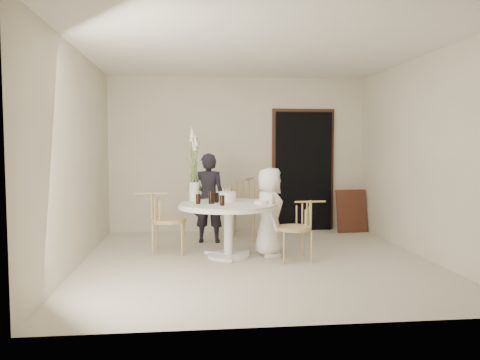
{
  "coord_description": "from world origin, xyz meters",
  "views": [
    {
      "loc": [
        -0.86,
        -5.95,
        1.48
      ],
      "look_at": [
        -0.19,
        0.3,
        1.04
      ],
      "focal_mm": 35.0,
      "sensor_mm": 36.0,
      "label": 1
    }
  ],
  "objects": [
    {
      "name": "cola_tumbler_d",
      "position": [
        -0.5,
        0.35,
        0.8
      ],
      "size": [
        0.06,
        0.06,
        0.13
      ],
      "primitive_type": "cylinder",
      "rotation": [
        0.0,
        0.0,
        -0.04
      ],
      "color": "black",
      "rests_on": "table"
    },
    {
      "name": "ground",
      "position": [
        0.0,
        0.0,
        0.0
      ],
      "size": [
        4.5,
        4.5,
        0.0
      ],
      "primitive_type": "plane",
      "color": "beige",
      "rests_on": "ground"
    },
    {
      "name": "picture_frame",
      "position": [
        1.94,
        1.88,
        0.37
      ],
      "size": [
        0.57,
        0.24,
        0.74
      ],
      "primitive_type": "cube",
      "rotation": [
        -0.17,
        0.0,
        0.13
      ],
      "color": "#54271C",
      "rests_on": "ground"
    },
    {
      "name": "chair_right",
      "position": [
        0.6,
        -0.02,
        0.51
      ],
      "size": [
        0.49,
        0.46,
        0.79
      ],
      "rotation": [
        0.0,
        0.0,
        -1.51
      ],
      "color": "tan",
      "rests_on": "ground"
    },
    {
      "name": "cola_tumbler_c",
      "position": [
        -0.75,
        0.23,
        0.8
      ],
      "size": [
        0.07,
        0.07,
        0.13
      ],
      "primitive_type": "cylinder",
      "rotation": [
        0.0,
        0.0,
        0.06
      ],
      "color": "black",
      "rests_on": "table"
    },
    {
      "name": "chair_left",
      "position": [
        -1.28,
        0.59,
        0.55
      ],
      "size": [
        0.54,
        0.5,
        0.86
      ],
      "rotation": [
        0.0,
        0.0,
        1.5
      ],
      "color": "tan",
      "rests_on": "ground"
    },
    {
      "name": "table",
      "position": [
        -0.35,
        0.25,
        0.62
      ],
      "size": [
        1.33,
        1.33,
        0.73
      ],
      "color": "white",
      "rests_on": "ground"
    },
    {
      "name": "boy",
      "position": [
        0.21,
        0.27,
        0.6
      ],
      "size": [
        0.43,
        0.62,
        1.2
      ],
      "primitive_type": "imported",
      "rotation": [
        0.0,
        0.0,
        1.48
      ],
      "color": "white",
      "rests_on": "ground"
    },
    {
      "name": "cola_tumbler_a",
      "position": [
        -0.58,
        0.23,
        0.81
      ],
      "size": [
        0.08,
        0.08,
        0.17
      ],
      "primitive_type": "cylinder",
      "rotation": [
        0.0,
        0.0,
        0.01
      ],
      "color": "black",
      "rests_on": "table"
    },
    {
      "name": "flower_vase",
      "position": [
        -0.8,
        0.56,
        1.19
      ],
      "size": [
        0.14,
        0.14,
        1.04
      ],
      "rotation": [
        0.0,
        0.0,
        -0.01
      ],
      "color": "silver",
      "rests_on": "table"
    },
    {
      "name": "doorway",
      "position": [
        1.15,
        2.19,
        1.05
      ],
      "size": [
        1.0,
        0.1,
        2.1
      ],
      "primitive_type": "cube",
      "color": "black",
      "rests_on": "ground"
    },
    {
      "name": "chair_far",
      "position": [
        0.06,
        1.63,
        0.63
      ],
      "size": [
        0.68,
        0.71,
        0.97
      ],
      "rotation": [
        0.0,
        0.0,
        -0.41
      ],
      "color": "tan",
      "rests_on": "ground"
    },
    {
      "name": "girl",
      "position": [
        -0.58,
        1.26,
        0.69
      ],
      "size": [
        0.55,
        0.41,
        1.39
      ],
      "primitive_type": "imported",
      "rotation": [
        0.0,
        0.0,
        2.99
      ],
      "color": "black",
      "rests_on": "ground"
    },
    {
      "name": "door_trim",
      "position": [
        1.15,
        2.23,
        1.11
      ],
      "size": [
        1.12,
        0.03,
        2.22
      ],
      "primitive_type": "cube",
      "color": "#54271C",
      "rests_on": "ground"
    },
    {
      "name": "plate_stack",
      "position": [
        0.08,
        0.13,
        0.75
      ],
      "size": [
        0.26,
        0.26,
        0.05
      ],
      "primitive_type": "cylinder",
      "rotation": [
        0.0,
        0.0,
        0.37
      ],
      "color": "white",
      "rests_on": "table"
    },
    {
      "name": "room_shell",
      "position": [
        0.0,
        0.0,
        1.62
      ],
      "size": [
        4.5,
        4.5,
        4.5
      ],
      "color": "white",
      "rests_on": "ground"
    },
    {
      "name": "birthday_cake",
      "position": [
        -0.36,
        0.45,
        0.8
      ],
      "size": [
        0.27,
        0.27,
        0.18
      ],
      "rotation": [
        0.0,
        0.0,
        -0.26
      ],
      "color": "white",
      "rests_on": "table"
    },
    {
      "name": "cola_tumbler_b",
      "position": [
        -0.45,
        0.01,
        0.8
      ],
      "size": [
        0.07,
        0.07,
        0.13
      ],
      "primitive_type": "cylinder",
      "rotation": [
        0.0,
        0.0,
        -0.1
      ],
      "color": "black",
      "rests_on": "table"
    }
  ]
}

